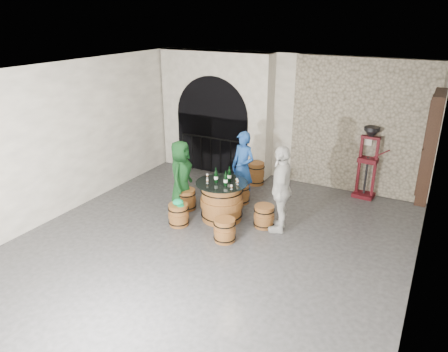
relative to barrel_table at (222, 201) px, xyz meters
The scene contains 31 objects.
ground 1.22m from the barrel_table, 73.86° to the right, with size 8.00×8.00×0.00m, color #2F2F32.
wall_back 3.15m from the barrel_table, 83.72° to the left, with size 8.00×8.00×0.00m, color silver.
wall_front 5.25m from the barrel_table, 86.42° to the right, with size 8.00×8.00×0.00m, color silver.
wall_left 3.57m from the barrel_table, 160.88° to the right, with size 8.00×8.00×0.00m, color silver.
wall_right 4.15m from the barrel_table, 16.10° to the right, with size 8.00×8.00×0.00m, color silver.
ceiling 3.01m from the barrel_table, 73.86° to the right, with size 8.00×8.00×0.00m, color beige.
stone_facing_panel 3.73m from the barrel_table, 53.25° to the left, with size 3.20×0.12×3.18m, color #9D937D.
arched_opening 3.29m from the barrel_table, 120.96° to the left, with size 3.10×0.60×3.19m.
shuttered_window 4.16m from the barrel_table, 19.33° to the left, with size 0.23×1.10×2.00m.
barrel_table is the anchor object (origin of this frame).
barrel_stool_left 0.95m from the barrel_table, behind, with size 0.43×0.43×0.46m.
barrel_stool_far 0.95m from the barrel_table, 90.78° to the left, with size 0.43×0.43×0.46m.
barrel_stool_right 0.95m from the barrel_table, ahead, with size 0.43×0.43×0.46m.
barrel_stool_near_right 0.95m from the barrel_table, 58.41° to the right, with size 0.43×0.43×0.46m.
barrel_stool_near_left 0.95m from the barrel_table, 135.21° to the right, with size 0.43×0.43×0.46m.
green_cap 0.93m from the barrel_table, 135.02° to the right, with size 0.26×0.22×0.12m.
person_green 1.12m from the barrel_table, behind, with size 0.76×0.50×1.56m, color #0F3816.
person_blue 1.13m from the barrel_table, 90.78° to the left, with size 0.60×0.39×1.65m, color #1A4492.
person_white 1.34m from the barrel_table, ahead, with size 1.04×0.43×1.77m, color silver.
wine_bottle_left 0.56m from the barrel_table, 156.79° to the right, with size 0.08×0.08×0.32m.
wine_bottle_center 0.58m from the barrel_table, 35.31° to the right, with size 0.08×0.08×0.32m.
wine_bottle_right 0.58m from the barrel_table, 57.57° to the left, with size 0.08×0.08×0.32m.
tasting_glass_a 0.56m from the barrel_table, 142.59° to the right, with size 0.05×0.05×0.10m, color #BB6324, non-canonical shape.
tasting_glass_b 0.58m from the barrel_table, ahead, with size 0.05×0.05×0.10m, color #BB6324, non-canonical shape.
tasting_glass_c 0.55m from the barrel_table, 142.19° to the left, with size 0.05×0.05×0.10m, color #BB6324, non-canonical shape.
tasting_glass_d 0.56m from the barrel_table, 25.11° to the left, with size 0.05×0.05×0.10m, color #BB6324, non-canonical shape.
tasting_glass_e 0.62m from the barrel_table, 34.01° to the right, with size 0.05×0.05×0.10m, color #BB6324, non-canonical shape.
tasting_glass_f 0.62m from the barrel_table, 168.46° to the left, with size 0.05×0.05×0.10m, color #BB6324, non-canonical shape.
side_barrel 2.14m from the barrel_table, 94.13° to the left, with size 0.43×0.43×0.58m.
corking_press 3.61m from the barrel_table, 46.75° to the left, with size 0.71×0.42×1.71m.
control_box 3.75m from the barrel_table, 49.33° to the left, with size 0.18×0.10×0.22m, color silver.
Camera 1 is at (3.51, -6.03, 4.14)m, focal length 34.00 mm.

